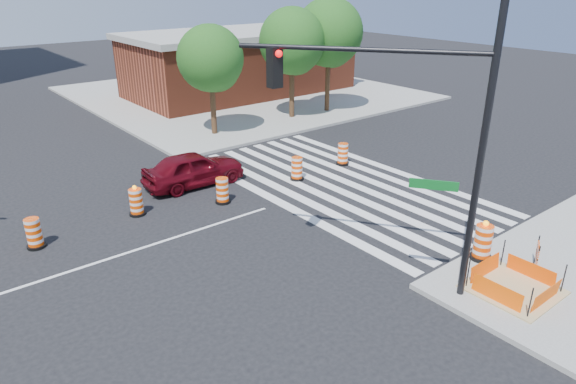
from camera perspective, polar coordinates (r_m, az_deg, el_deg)
name	(u,v)px	position (r m, az deg, el deg)	size (l,w,h in m)	color
ground	(80,268)	(17.09, -22.07, -7.84)	(120.00, 120.00, 0.00)	black
sidewalk_ne	(241,93)	(39.86, -5.19, 10.94)	(22.00, 22.00, 0.15)	gray
crosswalk_east	(339,184)	(22.10, 5.69, 0.85)	(6.75, 13.50, 0.01)	silver
lane_centerline	(80,268)	(17.09, -22.08, -7.83)	(14.00, 0.12, 0.01)	silver
excavation_pit	(513,288)	(15.85, 23.73, -9.72)	(2.20, 2.20, 0.90)	tan
brick_storefront	(240,63)	(39.46, -5.31, 14.13)	(16.50, 8.50, 4.60)	maroon
red_coupe	(194,169)	(22.07, -10.44, 2.57)	(1.73, 4.30, 1.47)	#530710
signal_pole_se	(413,114)	(13.21, 13.69, 8.44)	(3.81, 5.18, 8.32)	black
pit_drum	(483,243)	(16.88, 20.81, -5.34)	(0.66, 0.66, 1.31)	black
barricade	(537,253)	(16.98, 25.97, -6.16)	(0.72, 0.41, 0.94)	#F14605
tree_north_c	(211,62)	(28.34, -8.55, 14.08)	(3.54, 3.54, 6.01)	#382314
tree_north_d	(292,45)	(31.63, 0.47, 16.03)	(3.93, 3.93, 6.68)	#382314
tree_north_e	(329,36)	(33.32, 4.58, 16.86)	(4.20, 4.20, 7.14)	#382314
median_drum_3	(34,234)	(18.71, -26.37, -4.22)	(0.60, 0.60, 1.02)	black
median_drum_4	(136,203)	(19.84, -16.51, -1.15)	(0.60, 0.60, 1.18)	black
median_drum_5	(222,191)	(20.21, -7.30, 0.07)	(0.60, 0.60, 1.02)	black
median_drum_6	(297,169)	(22.36, 1.00, 2.53)	(0.60, 0.60, 1.02)	black
median_drum_7	(343,155)	(24.36, 6.11, 4.14)	(0.60, 0.60, 1.02)	black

